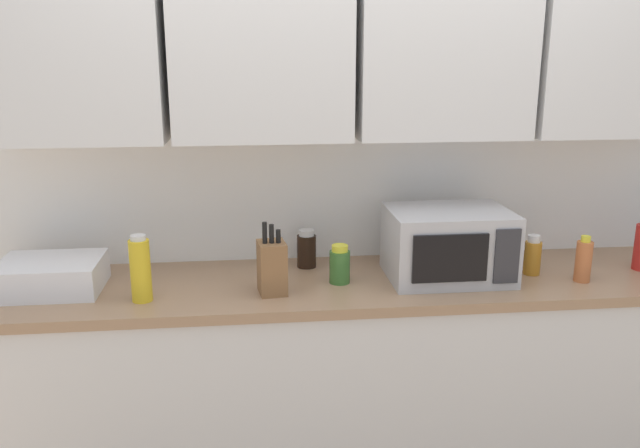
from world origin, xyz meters
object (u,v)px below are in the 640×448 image
Objects in this scene: bottle_soy_dark at (307,249)px; bottle_yellow_mustard at (140,269)px; knife_block at (272,267)px; bottle_spice_jar at (583,260)px; dish_rack at (51,275)px; bottle_amber_vinegar at (533,256)px; microwave at (448,244)px; bottle_green_oil at (340,265)px.

bottle_yellow_mustard reaches higher than bottle_soy_dark.
knife_block is 1.50× the size of bottle_spice_jar.
bottle_amber_vinegar is at bearing -0.58° from dish_rack.
microwave is 1.55m from dish_rack.
dish_rack is at bearing 171.96° from knife_block.
dish_rack is at bearing 179.42° from bottle_amber_vinegar.
bottle_soy_dark is at bearing 160.67° from microwave.
bottle_green_oil is at bearing -178.88° from bottle_amber_vinegar.
bottle_amber_vinegar is (1.07, 0.10, -0.03)m from knife_block.
microwave is at bearing 6.07° from bottle_yellow_mustard.
knife_block is at bearing 179.72° from bottle_spice_jar.
bottle_soy_dark is 0.87× the size of bottle_spice_jar.
bottle_yellow_mustard is at bearing -153.23° from bottle_soy_dark.
knife_block is at bearing -162.76° from bottle_green_oil.
bottle_yellow_mustard is 1.51× the size of bottle_amber_vinegar.
knife_block is 1.12× the size of bottle_yellow_mustard.
microwave is 1.20m from bottle_yellow_mustard.
bottle_soy_dark is at bearing 168.00° from bottle_amber_vinegar.
bottle_green_oil is 0.97m from bottle_spice_jar.
bottle_soy_dark is 0.93m from bottle_amber_vinegar.
knife_block is at bearing -174.70° from bottle_amber_vinegar.
microwave reaches higher than bottle_green_oil.
bottle_green_oil reaches higher than dish_rack.
bottle_spice_jar is (2.07, -0.12, 0.03)m from dish_rack.
bottle_spice_jar is at bearing -0.28° from knife_block.
microwave reaches higher than bottle_soy_dark.
bottle_soy_dark is (-0.55, 0.19, -0.06)m from microwave.
dish_rack is at bearing 178.19° from bottle_green_oil.
dish_rack is 1.35× the size of knife_block.
bottle_yellow_mustard is 0.76m from bottle_green_oil.
dish_rack is at bearing -170.06° from bottle_soy_dark.
bottle_soy_dark is 1.12m from bottle_spice_jar.
bottle_soy_dark is 0.65× the size of bottle_yellow_mustard.
microwave is 1.71× the size of knife_block.
microwave and knife_block have the same top height.
dish_rack is 2.08m from bottle_spice_jar.
bottle_spice_jar reaches higher than bottle_soy_dark.
knife_block reaches higher than bottle_green_oil.
bottle_yellow_mustard is at bearing -175.33° from bottle_amber_vinegar.
bottle_green_oil is (0.11, -0.21, -0.00)m from bottle_soy_dark.
bottle_amber_vinegar is 0.88× the size of bottle_spice_jar.
microwave is at bearing 168.63° from bottle_spice_jar.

